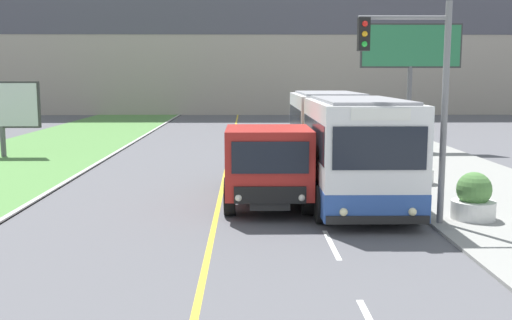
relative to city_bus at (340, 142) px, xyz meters
name	(u,v)px	position (x,y,z in m)	size (l,w,h in m)	color
apartment_block_background	(238,4)	(-3.96, 42.07, 9.31)	(80.00, 8.04, 21.83)	#A89E8E
city_bus	(340,142)	(0.00, 0.00, 0.00)	(2.69, 11.88, 3.16)	white
dump_truck	(267,165)	(-2.53, -2.62, -0.39)	(2.43, 6.61, 2.37)	black
car_distant	(311,135)	(0.29, 11.64, -0.92)	(1.80, 4.30, 1.45)	silver
traffic_light_mast	(419,85)	(1.12, -4.97, 1.97)	(2.28, 0.32, 5.59)	slate
billboard_large	(411,52)	(5.10, 10.47, 3.37)	(5.06, 0.24, 6.35)	#59595B
billboard_small	(1,106)	(-14.54, 8.27, 0.76)	(3.60, 0.24, 3.52)	#59595B
planter_round_near	(474,198)	(2.79, -4.56, -0.99)	(1.13, 1.13, 1.23)	silver
planter_round_second	(418,169)	(2.84, 0.67, -1.02)	(1.04, 1.04, 1.16)	silver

